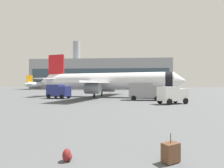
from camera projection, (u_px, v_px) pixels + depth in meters
airplane_at_gate at (105, 81)px, 43.02m from camera, size 35.47×32.25×10.50m
airplane_taxiing at (47, 85)px, 110.88m from camera, size 21.44×23.42×8.09m
service_truck at (58, 91)px, 38.62m from camera, size 5.25×3.74×2.90m
fuel_truck at (145, 91)px, 34.41m from camera, size 6.11×2.97×3.20m
cargo_van at (172, 94)px, 27.72m from camera, size 4.82×3.95×2.60m
safety_cone_near at (110, 93)px, 51.90m from camera, size 0.44×0.44×0.82m
safety_cone_mid at (60, 97)px, 37.86m from camera, size 0.44×0.44×0.68m
rolling_suitcase at (171, 152)px, 6.94m from camera, size 0.75×0.69×1.10m
traveller_backpack at (67, 155)px, 7.06m from camera, size 0.36×0.40×0.48m
terminal_building at (101, 75)px, 115.04m from camera, size 83.09×19.64×29.88m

